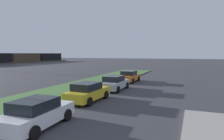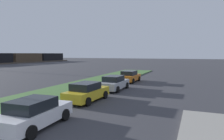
{
  "view_description": "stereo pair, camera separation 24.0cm",
  "coord_description": "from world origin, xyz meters",
  "px_view_note": "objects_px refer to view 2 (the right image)",
  "views": [
    {
      "loc": [
        -3.51,
        -3.29,
        3.71
      ],
      "look_at": [
        18.48,
        5.5,
        1.8
      ],
      "focal_mm": 32.6,
      "sensor_mm": 36.0,
      "label": 1
    },
    {
      "loc": [
        -3.42,
        -3.52,
        3.71
      ],
      "look_at": [
        18.48,
        5.5,
        1.8
      ],
      "focal_mm": 32.6,
      "sensor_mm": 36.0,
      "label": 2
    }
  ],
  "objects_px": {
    "parked_car_white": "(34,113)",
    "parked_car_silver": "(114,83)",
    "parked_car_orange": "(130,76)",
    "parked_car_yellow": "(87,92)"
  },
  "relations": [
    {
      "from": "parked_car_silver",
      "to": "parked_car_yellow",
      "type": "bearing_deg",
      "value": 179.36
    },
    {
      "from": "parked_car_orange",
      "to": "parked_car_white",
      "type": "bearing_deg",
      "value": -177.07
    },
    {
      "from": "parked_car_white",
      "to": "parked_car_orange",
      "type": "distance_m",
      "value": 17.7
    },
    {
      "from": "parked_car_white",
      "to": "parked_car_yellow",
      "type": "xyz_separation_m",
      "value": [
        5.99,
        0.36,
        0.0
      ]
    },
    {
      "from": "parked_car_white",
      "to": "parked_car_silver",
      "type": "distance_m",
      "value": 11.35
    },
    {
      "from": "parked_car_yellow",
      "to": "parked_car_orange",
      "type": "xyz_separation_m",
      "value": [
        11.71,
        0.18,
        0.0
      ]
    },
    {
      "from": "parked_car_yellow",
      "to": "parked_car_silver",
      "type": "distance_m",
      "value": 5.36
    },
    {
      "from": "parked_car_yellow",
      "to": "parked_car_orange",
      "type": "height_order",
      "value": "same"
    },
    {
      "from": "parked_car_white",
      "to": "parked_car_silver",
      "type": "xyz_separation_m",
      "value": [
        11.35,
        0.21,
        0.0
      ]
    },
    {
      "from": "parked_car_white",
      "to": "parked_car_silver",
      "type": "relative_size",
      "value": 1.01
    }
  ]
}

